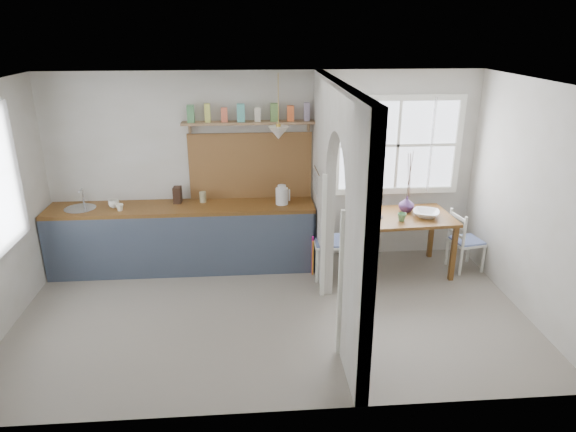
{
  "coord_description": "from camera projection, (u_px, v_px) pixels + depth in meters",
  "views": [
    {
      "loc": [
        -0.23,
        -5.16,
        3.15
      ],
      "look_at": [
        0.2,
        0.3,
        1.09
      ],
      "focal_mm": 32.0,
      "sensor_mm": 36.0,
      "label": 1
    }
  ],
  "objects": [
    {
      "name": "floor",
      "position": [
        273.0,
        314.0,
        5.94
      ],
      "size": [
        5.8,
        3.2,
        0.01
      ],
      "primitive_type": "cube",
      "color": "slate",
      "rests_on": "ground"
    },
    {
      "name": "ceiling",
      "position": [
        270.0,
        83.0,
        5.03
      ],
      "size": [
        5.8,
        3.2,
        0.01
      ],
      "primitive_type": "cube",
      "color": "beige",
      "rests_on": "walls"
    },
    {
      "name": "walls",
      "position": [
        271.0,
        208.0,
        5.48
      ],
      "size": [
        5.81,
        3.21,
        2.6
      ],
      "color": "beige",
      "rests_on": "floor"
    },
    {
      "name": "partition",
      "position": [
        336.0,
        192.0,
        5.53
      ],
      "size": [
        0.12,
        3.2,
        2.6
      ],
      "color": "beige",
      "rests_on": "floor"
    },
    {
      "name": "nook_window",
      "position": [
        398.0,
        145.0,
        6.96
      ],
      "size": [
        1.76,
        0.1,
        1.3
      ],
      "primitive_type": null,
      "color": "white",
      "rests_on": "walls"
    },
    {
      "name": "counter",
      "position": [
        184.0,
        236.0,
        6.93
      ],
      "size": [
        3.5,
        0.6,
        0.9
      ],
      "color": "brown",
      "rests_on": "floor"
    },
    {
      "name": "sink",
      "position": [
        80.0,
        209.0,
        6.66
      ],
      "size": [
        0.4,
        0.4,
        0.02
      ],
      "primitive_type": "cylinder",
      "color": "silver",
      "rests_on": "counter"
    },
    {
      "name": "backsplash",
      "position": [
        251.0,
        166.0,
        6.92
      ],
      "size": [
        1.65,
        0.03,
        0.9
      ],
      "primitive_type": "cube",
      "color": "olive",
      "rests_on": "walls"
    },
    {
      "name": "shelf",
      "position": [
        249.0,
        118.0,
        6.61
      ],
      "size": [
        1.75,
        0.2,
        0.21
      ],
      "color": "#A07448",
      "rests_on": "walls"
    },
    {
      "name": "pendant_lamp",
      "position": [
        278.0,
        133.0,
        6.36
      ],
      "size": [
        0.26,
        0.26,
        0.16
      ],
      "primitive_type": "cone",
      "color": "white",
      "rests_on": "ceiling"
    },
    {
      "name": "utensil_rail",
      "position": [
        317.0,
        171.0,
        6.31
      ],
      "size": [
        0.02,
        0.5,
        0.02
      ],
      "primitive_type": "cylinder",
      "rotation": [
        1.57,
        0.0,
        0.0
      ],
      "color": "silver",
      "rests_on": "partition"
    },
    {
      "name": "dining_table",
      "position": [
        401.0,
        243.0,
        6.86
      ],
      "size": [
        1.31,
        0.91,
        0.79
      ],
      "primitive_type": null,
      "rotation": [
        0.0,
        0.0,
        0.05
      ],
      "color": "brown",
      "rests_on": "floor"
    },
    {
      "name": "chair_left",
      "position": [
        332.0,
        241.0,
        6.69
      ],
      "size": [
        0.48,
        0.48,
        0.99
      ],
      "primitive_type": null,
      "rotation": [
        0.0,
        0.0,
        -1.62
      ],
      "color": "white",
      "rests_on": "floor"
    },
    {
      "name": "chair_right",
      "position": [
        467.0,
        240.0,
        6.9
      ],
      "size": [
        0.44,
        0.44,
        0.83
      ],
      "primitive_type": null,
      "rotation": [
        0.0,
        0.0,
        1.76
      ],
      "color": "white",
      "rests_on": "floor"
    },
    {
      "name": "kettle",
      "position": [
        282.0,
        195.0,
        6.78
      ],
      "size": [
        0.25,
        0.21,
        0.26
      ],
      "primitive_type": null,
      "rotation": [
        0.0,
        0.0,
        0.17
      ],
      "color": "silver",
      "rests_on": "counter"
    },
    {
      "name": "mug_a",
      "position": [
        120.0,
        207.0,
        6.56
      ],
      "size": [
        0.11,
        0.11,
        0.09
      ],
      "primitive_type": "imported",
      "rotation": [
        0.0,
        0.0,
        0.21
      ],
      "color": "white",
      "rests_on": "counter"
    },
    {
      "name": "mug_b",
      "position": [
        114.0,
        204.0,
        6.68
      ],
      "size": [
        0.16,
        0.16,
        0.1
      ],
      "primitive_type": "imported",
      "rotation": [
        0.0,
        0.0,
        -0.26
      ],
      "color": "silver",
      "rests_on": "counter"
    },
    {
      "name": "knife_block",
      "position": [
        177.0,
        195.0,
        6.84
      ],
      "size": [
        0.11,
        0.15,
        0.22
      ],
      "primitive_type": "cube",
      "rotation": [
        0.0,
        0.0,
        -0.07
      ],
      "color": "black",
      "rests_on": "counter"
    },
    {
      "name": "jar",
      "position": [
        203.0,
        197.0,
        6.88
      ],
      "size": [
        0.09,
        0.09,
        0.14
      ],
      "primitive_type": "cylinder",
      "rotation": [
        0.0,
        0.0,
        0.02
      ],
      "color": "#938B64",
      "rests_on": "counter"
    },
    {
      "name": "towel_magenta",
      "position": [
        312.0,
        255.0,
        6.79
      ],
      "size": [
        0.02,
        0.03,
        0.54
      ],
      "primitive_type": "cube",
      "color": "#D41681",
      "rests_on": "counter"
    },
    {
      "name": "towel_orange",
      "position": [
        313.0,
        258.0,
        6.77
      ],
      "size": [
        0.02,
        0.03,
        0.48
      ],
      "primitive_type": "cube",
      "color": "orange",
      "rests_on": "counter"
    },
    {
      "name": "bowl",
      "position": [
        426.0,
        214.0,
        6.67
      ],
      "size": [
        0.43,
        0.43,
        0.08
      ],
      "primitive_type": "imported",
      "rotation": [
        0.0,
        0.0,
        -0.37
      ],
      "color": "white",
      "rests_on": "dining_table"
    },
    {
      "name": "table_cup",
      "position": [
        402.0,
        217.0,
        6.52
      ],
      "size": [
        0.14,
        0.14,
        0.1
      ],
      "primitive_type": "imported",
      "rotation": [
        0.0,
        0.0,
        -0.26
      ],
      "color": "#4F8151",
      "rests_on": "dining_table"
    },
    {
      "name": "plate",
      "position": [
        377.0,
        217.0,
        6.66
      ],
      "size": [
        0.16,
        0.16,
        0.01
      ],
      "primitive_type": "cylinder",
      "rotation": [
        0.0,
        0.0,
        -0.05
      ],
      "color": "black",
      "rests_on": "dining_table"
    },
    {
      "name": "vase",
      "position": [
        406.0,
        204.0,
        6.83
      ],
      "size": [
        0.25,
        0.25,
        0.21
      ],
      "primitive_type": "imported",
      "rotation": [
        0.0,
        0.0,
        0.23
      ],
      "color": "#4A2C5D",
      "rests_on": "dining_table"
    }
  ]
}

